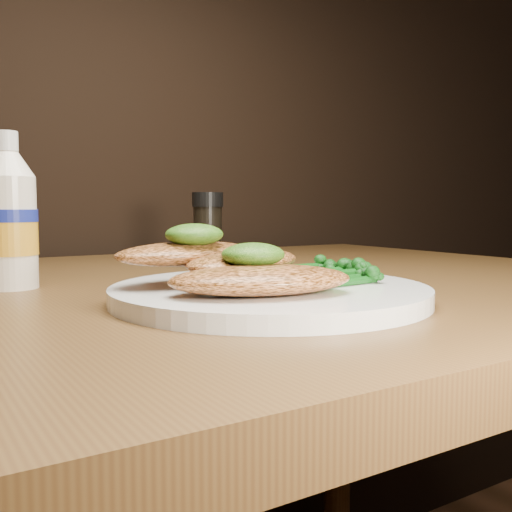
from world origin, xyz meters
TOP-DOWN VIEW (x-y plane):
  - plate at (0.03, 0.89)m, footprint 0.28×0.28m
  - chicken_front at (-0.00, 0.84)m, footprint 0.16×0.12m
  - chicken_mid at (0.02, 0.91)m, footprint 0.16×0.13m
  - chicken_back at (-0.03, 0.93)m, footprint 0.14×0.08m
  - pesto_front at (-0.00, 0.86)m, footprint 0.06×0.06m
  - pesto_back at (-0.02, 0.92)m, footprint 0.06×0.05m
  - broccolini_bundle at (0.08, 0.89)m, footprint 0.15×0.13m
  - mayo_bottle at (-0.15, 1.09)m, footprint 0.08×0.08m
  - pepper_grinder at (0.11, 1.16)m, footprint 0.05×0.05m

SIDE VIEW (x-z plane):
  - plate at x=0.03m, z-range 0.75..0.76m
  - broccolini_bundle at x=0.08m, z-range 0.76..0.78m
  - chicken_front at x=0.00m, z-range 0.76..0.79m
  - chicken_mid at x=0.02m, z-range 0.77..0.80m
  - chicken_back at x=-0.03m, z-range 0.78..0.80m
  - pesto_front at x=0.00m, z-range 0.79..0.80m
  - pepper_grinder at x=0.11m, z-range 0.75..0.85m
  - pesto_back at x=-0.02m, z-range 0.80..0.82m
  - mayo_bottle at x=-0.15m, z-range 0.75..0.91m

